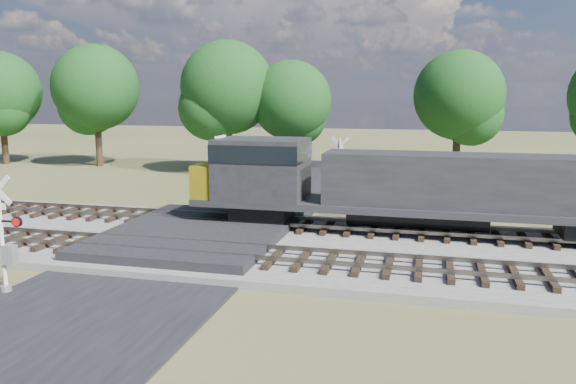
# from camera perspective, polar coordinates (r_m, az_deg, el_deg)

# --- Properties ---
(ground) EXTENTS (160.00, 160.00, 0.00)m
(ground) POSITION_cam_1_polar(r_m,az_deg,el_deg) (23.28, -9.59, -5.42)
(ground) COLOR #464B28
(ground) RESTS_ON ground
(ballast_bed) EXTENTS (140.00, 10.00, 0.30)m
(ballast_bed) POSITION_cam_1_polar(r_m,az_deg,el_deg) (21.85, 15.92, -6.28)
(ballast_bed) COLOR gray
(ballast_bed) RESTS_ON ground
(road) EXTENTS (7.00, 60.00, 0.08)m
(road) POSITION_cam_1_polar(r_m,az_deg,el_deg) (23.27, -9.59, -5.33)
(road) COLOR black
(road) RESTS_ON ground
(crossing_panel) EXTENTS (7.00, 9.00, 0.62)m
(crossing_panel) POSITION_cam_1_polar(r_m,az_deg,el_deg) (23.64, -9.12, -4.38)
(crossing_panel) COLOR #262628
(crossing_panel) RESTS_ON ground
(track_near) EXTENTS (140.00, 2.60, 0.33)m
(track_near) POSITION_cam_1_polar(r_m,az_deg,el_deg) (20.29, -3.76, -6.39)
(track_near) COLOR black
(track_near) RESTS_ON ballast_bed
(track_far) EXTENTS (140.00, 2.60, 0.33)m
(track_far) POSITION_cam_1_polar(r_m,az_deg,el_deg) (24.93, -0.23, -3.28)
(track_far) COLOR black
(track_far) RESTS_ON ballast_bed
(crossing_signal_near) EXTENTS (1.51, 0.33, 3.74)m
(crossing_signal_near) POSITION_cam_1_polar(r_m,az_deg,el_deg) (19.24, -26.84, -4.84)
(crossing_signal_near) COLOR silver
(crossing_signal_near) RESTS_ON ground
(crossing_signal_far) EXTENTS (1.60, 0.36, 3.98)m
(crossing_signal_far) POSITION_cam_1_polar(r_m,az_deg,el_deg) (29.24, 5.08, 1.12)
(crossing_signal_far) COLOR silver
(crossing_signal_far) RESTS_ON ground
(equipment_shed) EXTENTS (4.64, 4.64, 3.00)m
(equipment_shed) POSITION_cam_1_polar(r_m,az_deg,el_deg) (28.43, 14.76, 0.31)
(equipment_shed) COLOR #4F3A22
(equipment_shed) RESTS_ON ground
(treeline) EXTENTS (76.46, 11.30, 10.92)m
(treeline) POSITION_cam_1_polar(r_m,az_deg,el_deg) (41.26, 11.45, 10.08)
(treeline) COLOR black
(treeline) RESTS_ON ground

